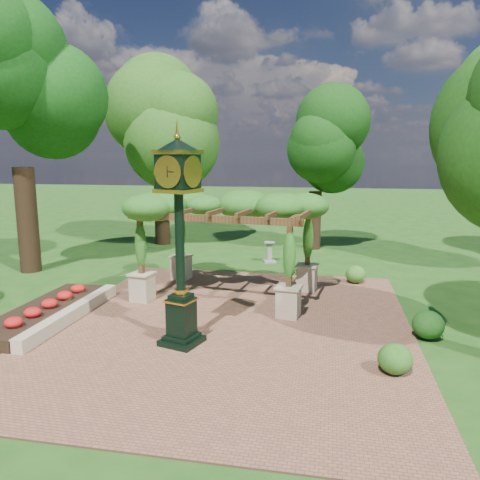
# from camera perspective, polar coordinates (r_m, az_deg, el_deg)

# --- Properties ---
(ground) EXTENTS (120.00, 120.00, 0.00)m
(ground) POSITION_cam_1_polar(r_m,az_deg,el_deg) (12.57, -2.21, -11.94)
(ground) COLOR #1E4714
(ground) RESTS_ON ground
(brick_plaza) EXTENTS (10.00, 12.00, 0.04)m
(brick_plaza) POSITION_cam_1_polar(r_m,az_deg,el_deg) (13.47, -1.23, -10.29)
(brick_plaza) COLOR brown
(brick_plaza) RESTS_ON ground
(border_wall) EXTENTS (0.35, 5.00, 0.40)m
(border_wall) POSITION_cam_1_polar(r_m,az_deg,el_deg) (14.61, -19.80, -8.51)
(border_wall) COLOR #C6B793
(border_wall) RESTS_ON ground
(flower_bed) EXTENTS (1.50, 5.00, 0.36)m
(flower_bed) POSITION_cam_1_polar(r_m,az_deg,el_deg) (15.09, -22.77, -8.20)
(flower_bed) COLOR red
(flower_bed) RESTS_ON ground
(pedestal_clock) EXTENTS (1.28, 1.28, 5.22)m
(pedestal_clock) POSITION_cam_1_polar(r_m,az_deg,el_deg) (11.45, -7.43, 1.97)
(pedestal_clock) COLOR black
(pedestal_clock) RESTS_ON brick_plaza
(pergola) EXTENTS (6.11, 4.29, 3.58)m
(pergola) POSITION_cam_1_polar(r_m,az_deg,el_deg) (15.54, -1.55, 3.57)
(pergola) COLOR #BDAD8C
(pergola) RESTS_ON brick_plaza
(sundial) EXTENTS (0.66, 0.66, 0.94)m
(sundial) POSITION_cam_1_polar(r_m,az_deg,el_deg) (21.10, 3.60, -1.63)
(sundial) COLOR gray
(sundial) RESTS_ON ground
(shrub_front) EXTENTS (0.93, 0.93, 0.68)m
(shrub_front) POSITION_cam_1_polar(r_m,az_deg,el_deg) (11.05, 18.37, -13.58)
(shrub_front) COLOR #295D1A
(shrub_front) RESTS_ON brick_plaza
(shrub_mid) EXTENTS (1.08, 1.08, 0.73)m
(shrub_mid) POSITION_cam_1_polar(r_m,az_deg,el_deg) (13.31, 21.96, -9.55)
(shrub_mid) COLOR #1C4D15
(shrub_mid) RESTS_ON brick_plaza
(shrub_back) EXTENTS (0.91, 0.91, 0.66)m
(shrub_back) POSITION_cam_1_polar(r_m,az_deg,el_deg) (18.07, 13.89, -4.08)
(shrub_back) COLOR #34691E
(shrub_back) RESTS_ON brick_plaza
(tree_west_near) EXTENTS (4.95, 4.95, 11.09)m
(tree_west_near) POSITION_cam_1_polar(r_m,az_deg,el_deg) (21.06, -25.64, 17.05)
(tree_west_near) COLOR black
(tree_west_near) RESTS_ON ground
(tree_west_far) EXTENTS (4.87, 4.87, 9.73)m
(tree_west_far) POSITION_cam_1_polar(r_m,az_deg,el_deg) (25.60, -9.83, 14.40)
(tree_west_far) COLOR #321F13
(tree_west_far) RESTS_ON ground
(tree_north) EXTENTS (3.79, 3.79, 7.64)m
(tree_north) POSITION_cam_1_polar(r_m,az_deg,el_deg) (24.06, 9.33, 11.27)
(tree_north) COLOR black
(tree_north) RESTS_ON ground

